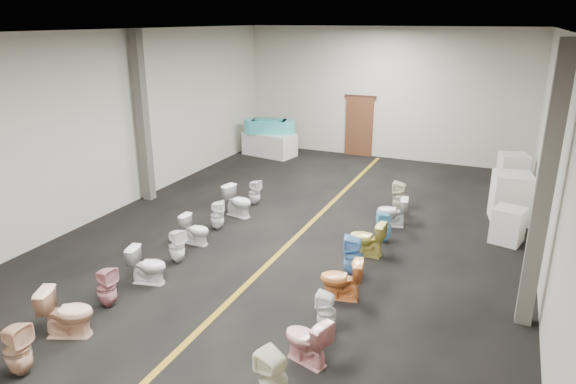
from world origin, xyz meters
name	(u,v)px	position (x,y,z in m)	size (l,w,h in m)	color
floor	(293,240)	(0.00, 0.00, 0.00)	(16.00, 16.00, 0.00)	black
ceiling	(294,31)	(0.00, 0.00, 4.50)	(16.00, 16.00, 0.00)	black
wall_back	(383,94)	(0.00, 8.00, 2.25)	(10.00, 10.00, 0.00)	#BEB7A2
wall_left	(109,124)	(-5.00, 0.00, 2.25)	(16.00, 16.00, 0.00)	#BEB7A2
wall_right	(557,169)	(5.00, 0.00, 2.25)	(16.00, 16.00, 0.00)	#BEB7A2
aisle_stripe	(293,240)	(0.00, 0.00, 0.00)	(0.12, 15.60, 0.01)	#836113
back_door	(359,127)	(-0.80, 7.94, 1.05)	(1.00, 0.10, 2.10)	#562D19
door_frame	(360,97)	(-0.80, 7.95, 2.12)	(1.15, 0.08, 0.10)	#331C11
column_left	(143,118)	(-4.75, 1.00, 2.25)	(0.25, 0.25, 4.50)	#59544C
column_right	(544,192)	(4.75, -1.50, 2.25)	(0.25, 0.25, 4.50)	#59544C
display_table	(270,144)	(-3.74, 6.62, 0.41)	(1.85, 0.93, 0.82)	silver
bathtub	(269,126)	(-3.74, 6.62, 1.07)	(1.82, 0.95, 0.55)	#44BDC3
appliance_crate_a	(508,225)	(4.40, 1.80, 0.40)	(0.62, 0.62, 0.80)	silver
appliance_crate_b	(511,197)	(4.40, 3.23, 0.60)	(0.87, 0.87, 1.20)	white
appliance_crate_c	(511,188)	(4.40, 4.64, 0.41)	(0.71, 0.71, 0.81)	white
appliance_crate_d	(512,172)	(4.40, 5.84, 0.53)	(0.74, 0.74, 1.06)	silver
toilet_left_1	(17,349)	(-1.71, -5.76, 0.40)	(0.36, 0.37, 0.80)	#E4B18F
toilet_left_2	(67,312)	(-1.80, -4.77, 0.41)	(0.45, 0.79, 0.81)	#F8BF98
toilet_left_3	(107,287)	(-1.85, -3.86, 0.37)	(0.33, 0.34, 0.73)	#CF8A8F
toilet_left_4	(148,265)	(-1.74, -2.89, 0.36)	(0.40, 0.70, 0.72)	white
toilet_left_5	(177,246)	(-1.75, -1.95, 0.36)	(0.32, 0.33, 0.72)	white
toilet_left_6	(195,230)	(-1.90, -1.04, 0.33)	(0.37, 0.65, 0.66)	white
toilet_left_7	(217,215)	(-1.89, -0.13, 0.35)	(0.31, 0.32, 0.70)	white
toilet_left_8	(238,201)	(-1.86, 0.83, 0.39)	(0.43, 0.76, 0.78)	white
toilet_left_9	(255,192)	(-1.86, 1.73, 0.34)	(0.31, 0.31, 0.68)	silver
toilet_right_2	(273,381)	(1.82, -4.94, 0.42)	(0.37, 0.38, 0.83)	#EBE5C3
toilet_right_3	(306,340)	(1.86, -3.91, 0.37)	(0.41, 0.73, 0.74)	#F6A9A9
toilet_right_4	(326,312)	(1.86, -3.05, 0.34)	(0.31, 0.31, 0.68)	white
toilet_right_5	(341,279)	(1.77, -2.00, 0.38)	(0.42, 0.75, 0.76)	#F19046
toilet_right_6	(353,256)	(1.71, -1.07, 0.41)	(0.37, 0.38, 0.82)	#659DD9
toilet_right_7	(367,238)	(1.71, -0.10, 0.38)	(0.42, 0.74, 0.76)	#D6C655
toilet_right_8	(384,227)	(1.88, 0.72, 0.36)	(0.32, 0.33, 0.72)	#6BBEE4
toilet_right_9	(392,212)	(1.84, 1.72, 0.36)	(0.41, 0.71, 0.73)	silver
toilet_right_10	(400,197)	(1.81, 2.73, 0.40)	(0.36, 0.37, 0.81)	beige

